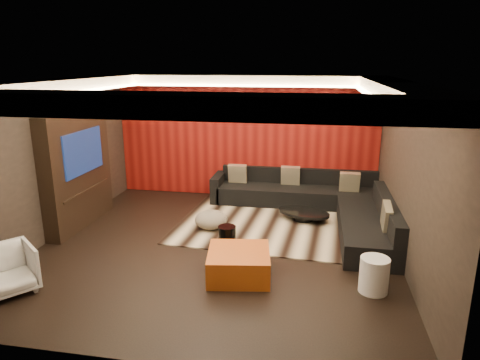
% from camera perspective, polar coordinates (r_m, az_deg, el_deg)
% --- Properties ---
extents(floor, '(6.00, 6.00, 0.02)m').
position_cam_1_polar(floor, '(7.48, -3.11, -8.97)').
color(floor, black).
rests_on(floor, ground).
extents(ceiling, '(6.00, 6.00, 0.02)m').
position_cam_1_polar(ceiling, '(6.81, -3.47, 13.16)').
color(ceiling, silver).
rests_on(ceiling, ground).
extents(wall_back, '(6.00, 0.02, 2.80)m').
position_cam_1_polar(wall_back, '(9.90, 0.76, 5.73)').
color(wall_back, black).
rests_on(wall_back, ground).
extents(wall_left, '(0.02, 6.00, 2.80)m').
position_cam_1_polar(wall_left, '(8.24, -24.13, 2.33)').
color(wall_left, black).
rests_on(wall_left, ground).
extents(wall_right, '(0.02, 6.00, 2.80)m').
position_cam_1_polar(wall_right, '(6.97, 21.55, 0.41)').
color(wall_right, black).
rests_on(wall_right, ground).
extents(red_feature_wall, '(5.98, 0.05, 2.78)m').
position_cam_1_polar(red_feature_wall, '(9.86, 0.72, 5.69)').
color(red_feature_wall, '#6B0C0A').
rests_on(red_feature_wall, ground).
extents(soffit_back, '(6.00, 0.60, 0.22)m').
position_cam_1_polar(soffit_back, '(9.46, 0.47, 13.13)').
color(soffit_back, silver).
rests_on(soffit_back, ground).
extents(soffit_front, '(6.00, 0.60, 0.22)m').
position_cam_1_polar(soffit_front, '(4.25, -12.11, 9.78)').
color(soffit_front, silver).
rests_on(soffit_front, ground).
extents(soffit_left, '(0.60, 4.80, 0.22)m').
position_cam_1_polar(soffit_left, '(7.90, -23.28, 11.42)').
color(soffit_left, silver).
rests_on(soffit_left, ground).
extents(soffit_right, '(0.60, 4.80, 0.22)m').
position_cam_1_polar(soffit_right, '(6.72, 20.02, 11.22)').
color(soffit_right, silver).
rests_on(soffit_right, ground).
extents(cove_back, '(4.80, 0.08, 0.04)m').
position_cam_1_polar(cove_back, '(9.13, 0.10, 12.48)').
color(cove_back, '#FFD899').
rests_on(cove_back, ground).
extents(cove_front, '(4.80, 0.08, 0.04)m').
position_cam_1_polar(cove_front, '(4.57, -10.44, 9.12)').
color(cove_front, '#FFD899').
rests_on(cove_front, ground).
extents(cove_left, '(0.08, 4.80, 0.04)m').
position_cam_1_polar(cove_left, '(7.72, -21.05, 10.90)').
color(cove_left, '#FFD899').
rests_on(cove_left, ground).
extents(cove_right, '(0.08, 4.80, 0.04)m').
position_cam_1_polar(cove_right, '(6.68, 17.03, 10.67)').
color(cove_right, '#FFD899').
rests_on(cove_right, ground).
extents(tv_surround, '(0.30, 2.00, 2.20)m').
position_cam_1_polar(tv_surround, '(8.71, -20.87, 1.30)').
color(tv_surround, black).
rests_on(tv_surround, ground).
extents(tv_screen, '(0.04, 1.30, 0.80)m').
position_cam_1_polar(tv_screen, '(8.55, -20.17, 3.53)').
color(tv_screen, black).
rests_on(tv_screen, ground).
extents(tv_shelf, '(0.04, 1.60, 0.04)m').
position_cam_1_polar(tv_shelf, '(8.73, -19.72, -1.28)').
color(tv_shelf, black).
rests_on(tv_shelf, ground).
extents(rug, '(4.20, 3.27, 0.02)m').
position_cam_1_polar(rug, '(8.49, 5.82, -5.81)').
color(rug, '#C6B390').
rests_on(rug, floor).
extents(coffee_table, '(1.35, 1.35, 0.18)m').
position_cam_1_polar(coffee_table, '(8.68, 8.46, -4.70)').
color(coffee_table, black).
rests_on(coffee_table, rug).
extents(drum_stool, '(0.40, 0.40, 0.36)m').
position_cam_1_polar(drum_stool, '(7.38, -1.74, -7.52)').
color(drum_stool, black).
rests_on(drum_stool, rug).
extents(striped_pouf, '(0.63, 0.63, 0.34)m').
position_cam_1_polar(striped_pouf, '(8.17, -3.88, -5.29)').
color(striped_pouf, beige).
rests_on(striped_pouf, rug).
extents(white_side_table, '(0.53, 0.53, 0.50)m').
position_cam_1_polar(white_side_table, '(6.31, 17.44, -11.99)').
color(white_side_table, silver).
rests_on(white_side_table, floor).
extents(orange_ottoman, '(1.03, 1.03, 0.40)m').
position_cam_1_polar(orange_ottoman, '(6.45, -0.17, -11.09)').
color(orange_ottoman, '#9A3213').
rests_on(orange_ottoman, floor).
extents(armchair, '(1.00, 0.99, 0.65)m').
position_cam_1_polar(armchair, '(6.79, -28.69, -10.51)').
color(armchair, silver).
rests_on(armchair, floor).
extents(sectional_sofa, '(3.65, 3.50, 0.75)m').
position_cam_1_polar(sectional_sofa, '(8.94, 10.55, -3.16)').
color(sectional_sofa, black).
rests_on(sectional_sofa, floor).
extents(throw_pillows, '(3.20, 2.73, 0.50)m').
position_cam_1_polar(throw_pillows, '(8.97, 9.33, -0.64)').
color(throw_pillows, '#C2B48E').
rests_on(throw_pillows, sectional_sofa).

